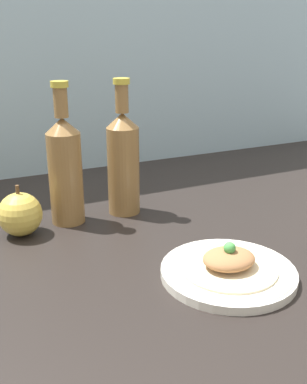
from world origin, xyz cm
name	(u,v)px	position (x,y,z in cm)	size (l,w,h in cm)	color
ground_plane	(174,245)	(0.00, 0.00, -2.00)	(180.00, 110.00, 4.00)	black
wall_backsplash	(85,25)	(0.00, 53.50, 40.00)	(180.00, 3.00, 80.00)	#9EBCCC
plate	(228,271)	(0.70, -17.81, 0.93)	(22.50, 22.50, 1.75)	silver
plated_food	(229,261)	(0.70, -17.81, 2.77)	(16.17, 16.17, 4.82)	beige
cider_bottle_left	(65,168)	(-17.24, 16.08, 11.99)	(7.03, 7.03, 29.48)	olive
cider_bottle_right	(123,161)	(-4.38, 16.08, 11.99)	(7.03, 7.03, 29.48)	olive
apple	(20,214)	(-27.51, 13.52, 4.39)	(8.76, 8.76, 10.43)	gold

